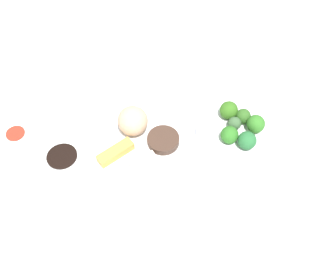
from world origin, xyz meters
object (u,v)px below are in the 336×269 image
at_px(main_plate, 140,150).
at_px(soy_sauce_bowl, 64,161).
at_px(broccoli_plate, 238,132).
at_px(sauce_ramekin_sweet_and_sour, 17,136).
at_px(teacup, 129,238).

distance_m(main_plate, soy_sauce_bowl, 0.20).
height_order(broccoli_plate, soy_sauce_bowl, soy_sauce_bowl).
distance_m(sauce_ramekin_sweet_and_sour, teacup, 0.44).
xyz_separation_m(main_plate, soy_sauce_bowl, (-0.16, 0.12, 0.01)).
bearing_deg(main_plate, teacup, -141.75).
relative_size(broccoli_plate, soy_sauce_bowl, 2.45).
bearing_deg(broccoli_plate, sauce_ramekin_sweet_and_sour, 133.14).
bearing_deg(teacup, soy_sauce_bowl, 82.11).
distance_m(broccoli_plate, soy_sauce_bowl, 0.48).
xyz_separation_m(main_plate, teacup, (-0.20, -0.16, 0.02)).
distance_m(main_plate, broccoli_plate, 0.28).
bearing_deg(main_plate, broccoli_plate, -35.40).
height_order(soy_sauce_bowl, sauce_ramekin_sweet_and_sour, soy_sauce_bowl).
bearing_deg(soy_sauce_bowl, sauce_ramekin_sweet_and_sour, 100.68).
bearing_deg(soy_sauce_bowl, broccoli_plate, -35.94).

